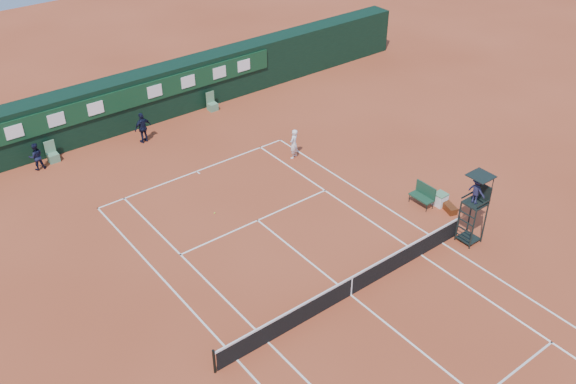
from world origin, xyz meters
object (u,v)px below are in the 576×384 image
object	(u,v)px
player_bench	(423,194)
cooler	(440,199)
umpire_chair	(476,195)
player	(294,144)
tennis_net	(351,285)

from	to	relation	value
player_bench	cooler	xyz separation A→B (m)	(0.63, -0.54, -0.27)
umpire_chair	player	size ratio (longest dim) A/B	2.04
player	umpire_chair	bearing A→B (deg)	74.45
tennis_net	player_bench	xyz separation A→B (m)	(7.04, 2.60, 0.09)
cooler	player	world-z (taller)	player
cooler	player	xyz separation A→B (m)	(-2.77, 7.84, 0.51)
umpire_chair	player	world-z (taller)	umpire_chair
tennis_net	umpire_chair	xyz separation A→B (m)	(6.50, -0.59, 1.95)
cooler	player_bench	bearing A→B (deg)	139.66
umpire_chair	cooler	xyz separation A→B (m)	(1.17, 2.66, -2.13)
umpire_chair	tennis_net	bearing A→B (deg)	174.82
umpire_chair	player_bench	size ratio (longest dim) A/B	2.85
cooler	umpire_chair	bearing A→B (deg)	-113.74
cooler	player	bearing A→B (deg)	109.48
tennis_net	cooler	bearing A→B (deg)	15.08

